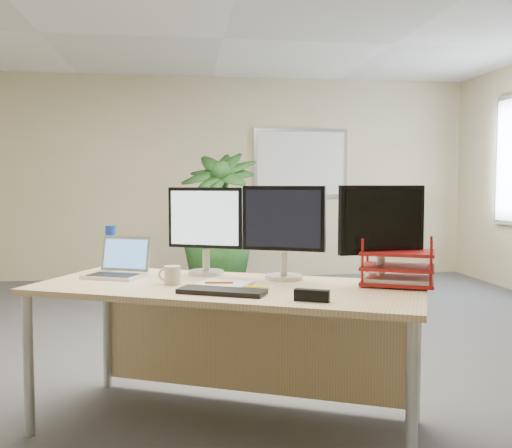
{
  "coord_description": "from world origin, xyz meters",
  "views": [
    {
      "loc": [
        -0.42,
        -3.72,
        1.26
      ],
      "look_at": [
        0.11,
        0.35,
        0.98
      ],
      "focal_mm": 40.0,
      "sensor_mm": 36.0,
      "label": 1
    }
  ],
  "objects": [
    {
      "name": "laptop",
      "position": [
        -0.77,
        -0.48,
        0.81
      ],
      "size": [
        0.38,
        0.37,
        0.22
      ],
      "color": "silver",
      "rests_on": "desk"
    },
    {
      "name": "coffee_mug",
      "position": [
        -0.48,
        -0.79,
        0.8
      ],
      "size": [
        0.12,
        0.08,
        0.09
      ],
      "color": "silver",
      "rests_on": "desk"
    },
    {
      "name": "keyboard",
      "position": [
        -0.24,
        -1.08,
        0.76
      ],
      "size": [
        0.43,
        0.3,
        0.02
      ],
      "primitive_type": "cube",
      "rotation": [
        0.0,
        0.0,
        -0.43
      ],
      "color": "black",
      "rests_on": "desk"
    },
    {
      "name": "water_bottle",
      "position": [
        -0.84,
        -0.25,
        0.88
      ],
      "size": [
        0.07,
        0.07,
        0.27
      ],
      "color": "silver",
      "rests_on": "desk"
    },
    {
      "name": "letter_tray",
      "position": [
        0.66,
        -0.97,
        0.83
      ],
      "size": [
        0.44,
        0.4,
        0.17
      ],
      "color": "#9E1513",
      "rests_on": "desk"
    },
    {
      "name": "orange_pen",
      "position": [
        -0.24,
        -0.87,
        0.77
      ],
      "size": [
        0.14,
        0.03,
        0.01
      ],
      "primitive_type": "cylinder",
      "rotation": [
        0.0,
        1.57,
        -0.14
      ],
      "color": "#D34817",
      "rests_on": "spiral_notebook"
    },
    {
      "name": "monitor_dark",
      "position": [
        0.59,
        -0.93,
        1.04
      ],
      "size": [
        0.46,
        0.21,
        0.51
      ],
      "color": "#B8B8BD",
      "rests_on": "desk"
    },
    {
      "name": "floor_plant",
      "position": [
        -0.03,
        2.45,
        0.75
      ],
      "size": [
        1.11,
        1.11,
        1.5
      ],
      "primitive_type": "imported",
      "rotation": [
        0.0,
        0.0,
        -0.42
      ],
      "color": "#163714",
      "rests_on": "floor"
    },
    {
      "name": "back_wall",
      "position": [
        0.0,
        4.0,
        1.35
      ],
      "size": [
        7.0,
        0.04,
        2.7
      ],
      "primitive_type": "cube",
      "color": "#C1BA89",
      "rests_on": "floor"
    },
    {
      "name": "yellow_highlighter",
      "position": [
        -0.06,
        -0.98,
        0.76
      ],
      "size": [
        0.11,
        0.07,
        0.02
      ],
      "primitive_type": "cylinder",
      "rotation": [
        0.0,
        1.57,
        -0.48
      ],
      "color": "#FFF31A",
      "rests_on": "desk"
    },
    {
      "name": "monitor_right",
      "position": [
        0.12,
        -0.7,
        1.04
      ],
      "size": [
        0.43,
        0.23,
        0.5
      ],
      "color": "#B8B8BD",
      "rests_on": "desk"
    },
    {
      "name": "monitor_left",
      "position": [
        -0.29,
        -0.48,
        1.04
      ],
      "size": [
        0.42,
        0.22,
        0.5
      ],
      "color": "#B8B8BD",
      "rests_on": "desk"
    },
    {
      "name": "spiral_notebook",
      "position": [
        -0.22,
        -0.84,
        0.76
      ],
      "size": [
        0.32,
        0.3,
        0.01
      ],
      "primitive_type": "cube",
      "rotation": [
        0.0,
        0.0,
        -0.53
      ],
      "color": "silver",
      "rests_on": "desk"
    },
    {
      "name": "stapler",
      "position": [
        0.14,
        -1.3,
        0.78
      ],
      "size": [
        0.16,
        0.1,
        0.05
      ],
      "primitive_type": "cube",
      "rotation": [
        0.0,
        0.0,
        -0.43
      ],
      "color": "black",
      "rests_on": "desk"
    },
    {
      "name": "floor",
      "position": [
        0.0,
        0.0,
        0.0
      ],
      "size": [
        8.0,
        8.0,
        0.0
      ],
      "primitive_type": "plane",
      "color": "#4E4E53",
      "rests_on": "ground"
    },
    {
      "name": "desk",
      "position": [
        -0.15,
        -0.76,
        0.59
      ],
      "size": [
        2.12,
        1.56,
        0.75
      ],
      "color": "tan",
      "rests_on": "floor"
    },
    {
      "name": "whiteboard",
      "position": [
        1.2,
        3.97,
        1.55
      ],
      "size": [
        1.3,
        0.04,
        0.95
      ],
      "color": "#A9A9AE",
      "rests_on": "back_wall"
    }
  ]
}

